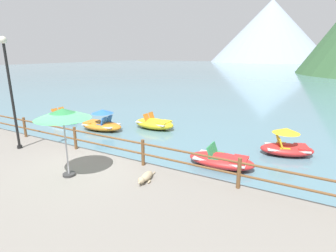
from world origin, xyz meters
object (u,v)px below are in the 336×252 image
(pedal_boat_2, at_px, (287,146))
(pedal_boat_4, at_px, (154,123))
(lamp_post, at_px, (10,84))
(dog_resting, at_px, (146,177))
(pedal_boat_0, at_px, (102,123))
(beach_umbrella, at_px, (63,115))
(pedal_boat_3, at_px, (221,160))
(pedal_boat_1, at_px, (63,117))

(pedal_boat_2, distance_m, pedal_boat_4, 7.26)
(lamp_post, distance_m, dog_resting, 6.80)
(pedal_boat_0, relative_size, pedal_boat_2, 1.09)
(beach_umbrella, height_order, pedal_boat_3, beach_umbrella)
(pedal_boat_2, relative_size, pedal_boat_3, 0.94)
(beach_umbrella, distance_m, pedal_boat_0, 7.07)
(pedal_boat_3, bearing_deg, pedal_boat_1, 171.02)
(pedal_boat_0, bearing_deg, dog_resting, -36.90)
(pedal_boat_1, relative_size, pedal_boat_3, 0.95)
(pedal_boat_2, bearing_deg, pedal_boat_0, -174.03)
(lamp_post, height_order, pedal_boat_0, lamp_post)
(lamp_post, distance_m, pedal_boat_3, 8.85)
(pedal_boat_1, height_order, pedal_boat_2, pedal_boat_2)
(beach_umbrella, bearing_deg, lamp_post, 168.70)
(pedal_boat_0, distance_m, pedal_boat_2, 9.75)
(pedal_boat_2, bearing_deg, beach_umbrella, -131.72)
(pedal_boat_2, bearing_deg, pedal_boat_1, -176.50)
(beach_umbrella, relative_size, dog_resting, 2.07)
(pedal_boat_0, distance_m, pedal_boat_4, 3.03)
(lamp_post, relative_size, pedal_boat_3, 1.72)
(dog_resting, bearing_deg, pedal_boat_1, 153.44)
(pedal_boat_0, relative_size, pedal_boat_4, 1.06)
(lamp_post, distance_m, pedal_boat_4, 7.57)
(beach_umbrella, xyz_separation_m, dog_resting, (2.39, 0.93, -1.92))
(dog_resting, relative_size, pedal_boat_0, 0.41)
(dog_resting, height_order, pedal_boat_4, pedal_boat_4)
(beach_umbrella, xyz_separation_m, pedal_boat_1, (-7.34, 5.79, -2.16))
(dog_resting, bearing_deg, beach_umbrella, -158.75)
(pedal_boat_4, bearing_deg, beach_umbrella, -79.68)
(pedal_boat_2, relative_size, pedal_boat_4, 0.98)
(pedal_boat_0, bearing_deg, pedal_boat_2, 5.97)
(pedal_boat_3, distance_m, pedal_boat_4, 6.12)
(pedal_boat_2, bearing_deg, pedal_boat_4, 174.23)
(pedal_boat_1, xyz_separation_m, pedal_boat_2, (13.23, 0.81, 0.11))
(lamp_post, relative_size, pedal_boat_1, 1.81)
(beach_umbrella, xyz_separation_m, pedal_boat_2, (5.89, 6.60, -2.05))
(beach_umbrella, distance_m, pedal_boat_4, 7.75)
(beach_umbrella, height_order, pedal_boat_0, beach_umbrella)
(pedal_boat_0, relative_size, pedal_boat_3, 1.02)
(pedal_boat_2, distance_m, pedal_boat_3, 3.30)
(pedal_boat_1, bearing_deg, pedal_boat_4, 14.39)
(pedal_boat_1, bearing_deg, dog_resting, -26.56)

